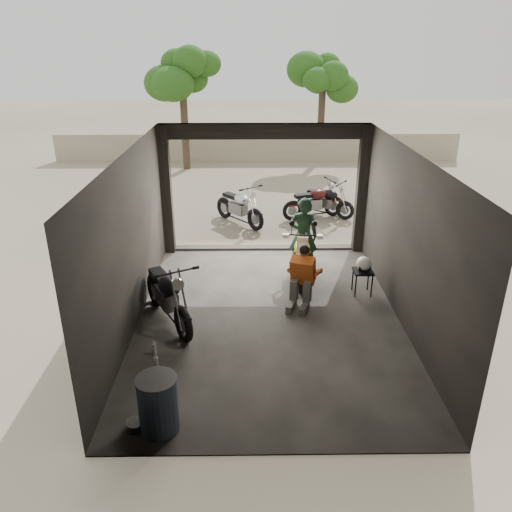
{
  "coord_description": "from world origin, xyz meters",
  "views": [
    {
      "loc": [
        -0.36,
        -8.41,
        4.93
      ],
      "look_at": [
        -0.24,
        0.6,
        1.06
      ],
      "focal_mm": 35.0,
      "sensor_mm": 36.0,
      "label": 1
    }
  ],
  "objects_px": {
    "mechanic": "(301,279)",
    "outside_bike_a": "(239,204)",
    "rider": "(303,236)",
    "outside_bike_c": "(325,198)",
    "oil_drum": "(158,405)",
    "stool": "(363,274)",
    "left_bike": "(167,291)",
    "outside_bike_b": "(314,200)",
    "helmet": "(364,264)",
    "sign_post": "(384,180)",
    "main_bike": "(302,251)"
  },
  "relations": [
    {
      "from": "outside_bike_c",
      "to": "oil_drum",
      "type": "xyz_separation_m",
      "value": [
        -3.56,
        -9.18,
        -0.14
      ]
    },
    {
      "from": "mechanic",
      "to": "outside_bike_a",
      "type": "bearing_deg",
      "value": 124.06
    },
    {
      "from": "main_bike",
      "to": "outside_bike_a",
      "type": "relative_size",
      "value": 1.05
    },
    {
      "from": "outside_bike_c",
      "to": "helmet",
      "type": "distance_m",
      "value": 5.2
    },
    {
      "from": "rider",
      "to": "helmet",
      "type": "xyz_separation_m",
      "value": [
        1.15,
        -1.13,
        -0.19
      ]
    },
    {
      "from": "rider",
      "to": "stool",
      "type": "xyz_separation_m",
      "value": [
        1.15,
        -1.15,
        -0.42
      ]
    },
    {
      "from": "outside_bike_b",
      "to": "mechanic",
      "type": "height_order",
      "value": "mechanic"
    },
    {
      "from": "left_bike",
      "to": "outside_bike_a",
      "type": "xyz_separation_m",
      "value": [
        1.25,
        5.57,
        -0.04
      ]
    },
    {
      "from": "outside_bike_c",
      "to": "rider",
      "type": "relative_size",
      "value": 0.92
    },
    {
      "from": "main_bike",
      "to": "sign_post",
      "type": "distance_m",
      "value": 3.59
    },
    {
      "from": "outside_bike_b",
      "to": "sign_post",
      "type": "relative_size",
      "value": 0.73
    },
    {
      "from": "outside_bike_a",
      "to": "sign_post",
      "type": "height_order",
      "value": "sign_post"
    },
    {
      "from": "rider",
      "to": "stool",
      "type": "distance_m",
      "value": 1.68
    },
    {
      "from": "left_bike",
      "to": "outside_bike_b",
      "type": "xyz_separation_m",
      "value": [
        3.48,
        6.06,
        -0.07
      ]
    },
    {
      "from": "main_bike",
      "to": "stool",
      "type": "relative_size",
      "value": 3.44
    },
    {
      "from": "outside_bike_a",
      "to": "oil_drum",
      "type": "xyz_separation_m",
      "value": [
        -0.95,
        -8.47,
        -0.19
      ]
    },
    {
      "from": "outside_bike_c",
      "to": "oil_drum",
      "type": "distance_m",
      "value": 9.85
    },
    {
      "from": "outside_bike_a",
      "to": "helmet",
      "type": "xyz_separation_m",
      "value": [
        2.67,
        -4.48,
        0.09
      ]
    },
    {
      "from": "mechanic",
      "to": "helmet",
      "type": "relative_size",
      "value": 3.69
    },
    {
      "from": "mechanic",
      "to": "oil_drum",
      "type": "distance_m",
      "value": 4.13
    },
    {
      "from": "mechanic",
      "to": "oil_drum",
      "type": "relative_size",
      "value": 1.46
    },
    {
      "from": "left_bike",
      "to": "outside_bike_a",
      "type": "bearing_deg",
      "value": 48.63
    },
    {
      "from": "rider",
      "to": "oil_drum",
      "type": "bearing_deg",
      "value": 71.26
    },
    {
      "from": "rider",
      "to": "oil_drum",
      "type": "xyz_separation_m",
      "value": [
        -2.46,
        -5.12,
        -0.48
      ]
    },
    {
      "from": "outside_bike_c",
      "to": "helmet",
      "type": "relative_size",
      "value": 4.97
    },
    {
      "from": "rider",
      "to": "mechanic",
      "type": "relative_size",
      "value": 1.47
    },
    {
      "from": "main_bike",
      "to": "helmet",
      "type": "height_order",
      "value": "main_bike"
    },
    {
      "from": "outside_bike_b",
      "to": "helmet",
      "type": "bearing_deg",
      "value": 167.49
    },
    {
      "from": "outside_bike_b",
      "to": "sign_post",
      "type": "height_order",
      "value": "sign_post"
    },
    {
      "from": "outside_bike_a",
      "to": "outside_bike_b",
      "type": "relative_size",
      "value": 1.05
    },
    {
      "from": "stool",
      "to": "rider",
      "type": "bearing_deg",
      "value": 135.06
    },
    {
      "from": "rider",
      "to": "oil_drum",
      "type": "height_order",
      "value": "rider"
    },
    {
      "from": "outside_bike_c",
      "to": "oil_drum",
      "type": "height_order",
      "value": "outside_bike_c"
    },
    {
      "from": "main_bike",
      "to": "outside_bike_a",
      "type": "distance_m",
      "value": 3.93
    },
    {
      "from": "main_bike",
      "to": "outside_bike_a",
      "type": "xyz_separation_m",
      "value": [
        -1.46,
        3.64,
        -0.02
      ]
    },
    {
      "from": "outside_bike_c",
      "to": "mechanic",
      "type": "height_order",
      "value": "mechanic"
    },
    {
      "from": "left_bike",
      "to": "oil_drum",
      "type": "height_order",
      "value": "left_bike"
    },
    {
      "from": "left_bike",
      "to": "helmet",
      "type": "relative_size",
      "value": 5.79
    },
    {
      "from": "outside_bike_a",
      "to": "oil_drum",
      "type": "relative_size",
      "value": 2.16
    },
    {
      "from": "sign_post",
      "to": "main_bike",
      "type": "bearing_deg",
      "value": -137.14
    },
    {
      "from": "stool",
      "to": "helmet",
      "type": "bearing_deg",
      "value": 68.74
    },
    {
      "from": "outside_bike_b",
      "to": "outside_bike_c",
      "type": "height_order",
      "value": "outside_bike_b"
    },
    {
      "from": "outside_bike_a",
      "to": "outside_bike_c",
      "type": "height_order",
      "value": "outside_bike_a"
    },
    {
      "from": "helmet",
      "to": "sign_post",
      "type": "height_order",
      "value": "sign_post"
    },
    {
      "from": "main_bike",
      "to": "outside_bike_c",
      "type": "height_order",
      "value": "main_bike"
    },
    {
      "from": "stool",
      "to": "outside_bike_a",
      "type": "bearing_deg",
      "value": 120.64
    },
    {
      "from": "outside_bike_a",
      "to": "rider",
      "type": "bearing_deg",
      "value": -105.72
    },
    {
      "from": "main_bike",
      "to": "rider",
      "type": "distance_m",
      "value": 0.4
    },
    {
      "from": "rider",
      "to": "mechanic",
      "type": "height_order",
      "value": "rider"
    },
    {
      "from": "main_bike",
      "to": "rider",
      "type": "bearing_deg",
      "value": 84.95
    }
  ]
}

